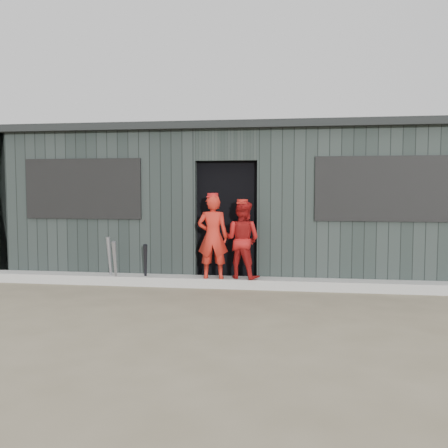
% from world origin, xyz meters
% --- Properties ---
extents(ground, '(80.00, 80.00, 0.00)m').
position_xyz_m(ground, '(0.00, 0.00, 0.00)').
color(ground, brown).
rests_on(ground, ground).
extents(curb, '(8.00, 0.36, 0.15)m').
position_xyz_m(curb, '(0.00, 1.82, 0.07)').
color(curb, '#9C9B97').
rests_on(curb, ground).
extents(bat_left, '(0.13, 0.30, 0.74)m').
position_xyz_m(bat_left, '(-1.71, 1.59, 0.37)').
color(bat_left, gray).
rests_on(bat_left, ground).
extents(bat_mid, '(0.10, 0.17, 0.78)m').
position_xyz_m(bat_mid, '(-1.86, 1.74, 0.39)').
color(bat_mid, gray).
rests_on(bat_mid, ground).
extents(bat_right, '(0.16, 0.33, 0.69)m').
position_xyz_m(bat_right, '(-1.25, 1.71, 0.34)').
color(bat_right, black).
rests_on(bat_right, ground).
extents(player_red_left, '(0.49, 0.34, 1.31)m').
position_xyz_m(player_red_left, '(-0.16, 1.72, 0.80)').
color(player_red_left, '#B42116').
rests_on(player_red_left, curb).
extents(player_red_right, '(0.71, 0.64, 1.21)m').
position_xyz_m(player_red_right, '(0.29, 1.82, 0.76)').
color(player_red_right, maroon).
rests_on(player_red_right, curb).
extents(player_grey_back, '(0.60, 0.47, 1.09)m').
position_xyz_m(player_grey_back, '(0.67, 2.47, 0.54)').
color(player_grey_back, silver).
rests_on(player_grey_back, ground).
extents(dugout, '(8.30, 3.30, 2.62)m').
position_xyz_m(dugout, '(-0.00, 3.50, 1.29)').
color(dugout, black).
rests_on(dugout, ground).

